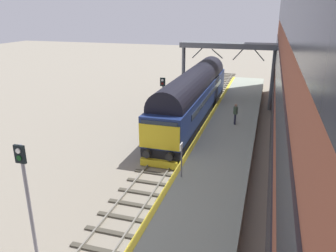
{
  "coord_description": "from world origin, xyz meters",
  "views": [
    {
      "loc": [
        6.1,
        -22.61,
        9.48
      ],
      "look_at": [
        0.2,
        -3.18,
        2.37
      ],
      "focal_mm": 35.64,
      "sensor_mm": 36.0,
      "label": 1
    }
  ],
  "objects_px": {
    "diesel_locomotive": "(193,94)",
    "waiting_passenger": "(235,112)",
    "signal_post_near": "(26,190)",
    "signal_post_mid": "(163,96)",
    "platform_number_sign": "(181,155)"
  },
  "relations": [
    {
      "from": "waiting_passenger",
      "to": "signal_post_mid",
      "type": "bearing_deg",
      "value": 65.96
    },
    {
      "from": "signal_post_near",
      "to": "platform_number_sign",
      "type": "relative_size",
      "value": 2.52
    },
    {
      "from": "diesel_locomotive",
      "to": "waiting_passenger",
      "type": "bearing_deg",
      "value": -33.94
    },
    {
      "from": "waiting_passenger",
      "to": "diesel_locomotive",
      "type": "bearing_deg",
      "value": 42.13
    },
    {
      "from": "diesel_locomotive",
      "to": "signal_post_near",
      "type": "bearing_deg",
      "value": -97.07
    },
    {
      "from": "signal_post_near",
      "to": "signal_post_mid",
      "type": "xyz_separation_m",
      "value": [
        -0.0,
        17.09,
        -0.41
      ]
    },
    {
      "from": "signal_post_near",
      "to": "waiting_passenger",
      "type": "bearing_deg",
      "value": 68.67
    },
    {
      "from": "signal_post_mid",
      "to": "waiting_passenger",
      "type": "height_order",
      "value": "signal_post_mid"
    },
    {
      "from": "diesel_locomotive",
      "to": "waiting_passenger",
      "type": "distance_m",
      "value": 4.76
    },
    {
      "from": "platform_number_sign",
      "to": "waiting_passenger",
      "type": "distance_m",
      "value": 9.8
    },
    {
      "from": "diesel_locomotive",
      "to": "platform_number_sign",
      "type": "distance_m",
      "value": 12.46
    },
    {
      "from": "diesel_locomotive",
      "to": "signal_post_mid",
      "type": "distance_m",
      "value": 2.77
    },
    {
      "from": "signal_post_mid",
      "to": "platform_number_sign",
      "type": "height_order",
      "value": "signal_post_mid"
    },
    {
      "from": "signal_post_mid",
      "to": "signal_post_near",
      "type": "bearing_deg",
      "value": -90.0
    },
    {
      "from": "signal_post_near",
      "to": "signal_post_mid",
      "type": "relative_size",
      "value": 1.18
    }
  ]
}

